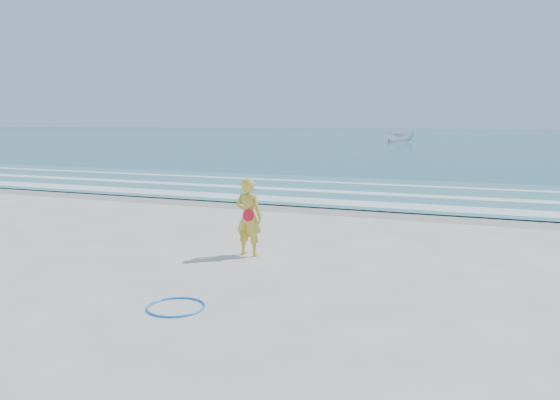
% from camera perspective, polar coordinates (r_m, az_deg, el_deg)
% --- Properties ---
extents(ground, '(400.00, 400.00, 0.00)m').
position_cam_1_polar(ground, '(10.84, -11.23, -7.90)').
color(ground, silver).
rests_on(ground, ground).
extents(wet_sand, '(400.00, 2.40, 0.00)m').
position_cam_1_polar(wet_sand, '(18.84, 3.83, -0.87)').
color(wet_sand, '#B2A893').
rests_on(wet_sand, ground).
extents(ocean, '(400.00, 190.00, 0.04)m').
position_cam_1_polar(ocean, '(113.88, 19.06, 6.33)').
color(ocean, '#19727F').
rests_on(ocean, ground).
extents(shallow, '(400.00, 10.00, 0.01)m').
position_cam_1_polar(shallow, '(23.59, 7.59, 1.03)').
color(shallow, '#59B7AD').
rests_on(shallow, ocean).
extents(foam_near, '(400.00, 1.40, 0.01)m').
position_cam_1_polar(foam_near, '(20.06, 4.98, -0.18)').
color(foam_near, white).
rests_on(foam_near, shallow).
extents(foam_mid, '(400.00, 0.90, 0.01)m').
position_cam_1_polar(foam_mid, '(22.82, 7.10, 0.82)').
color(foam_mid, white).
rests_on(foam_mid, shallow).
extents(foam_far, '(400.00, 0.60, 0.01)m').
position_cam_1_polar(foam_far, '(26.01, 8.96, 1.69)').
color(foam_far, white).
rests_on(foam_far, shallow).
extents(hoop, '(1.22, 1.22, 0.03)m').
position_cam_1_polar(hoop, '(9.11, -10.80, -10.91)').
color(hoop, '#0E86FF').
rests_on(hoop, ground).
extents(boat, '(4.08, 2.23, 1.49)m').
position_cam_1_polar(boat, '(78.28, 12.45, 6.46)').
color(boat, white).
rests_on(boat, ocean).
extents(woman, '(0.67, 0.47, 1.74)m').
position_cam_1_polar(woman, '(12.15, -3.28, -1.78)').
color(woman, gold).
rests_on(woman, ground).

